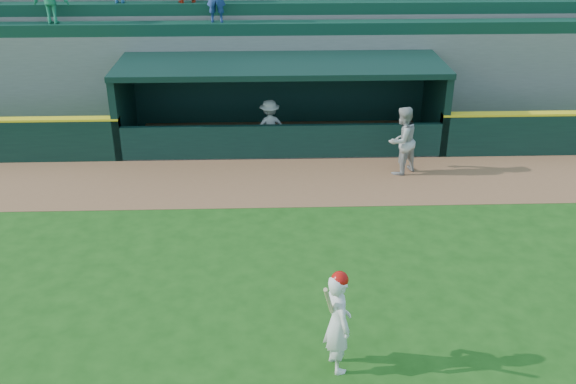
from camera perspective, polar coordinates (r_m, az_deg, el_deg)
name	(u,v)px	position (r m, az deg, el deg)	size (l,w,h in m)	color
ground	(291,288)	(12.61, 0.25, -8.52)	(120.00, 120.00, 0.00)	#1B4912
warning_track	(284,181)	(16.87, -0.39, 0.94)	(40.00, 3.00, 0.01)	brown
dugout_player_front	(402,141)	(17.31, 10.10, 4.52)	(0.90, 0.70, 1.86)	#A5A5A0
dugout_player_inside	(270,126)	(18.50, -1.64, 5.85)	(1.01, 0.58, 1.56)	#989893
dugout	(281,96)	(19.28, -0.66, 8.50)	(9.40, 2.80, 2.46)	slate
stands	(276,29)	(23.43, -1.04, 14.28)	(34.50, 6.32, 7.57)	slate
batter_at_plate	(338,321)	(10.29, 4.46, -11.34)	(0.59, 0.83, 1.83)	white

